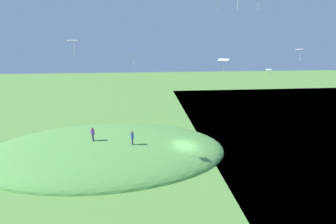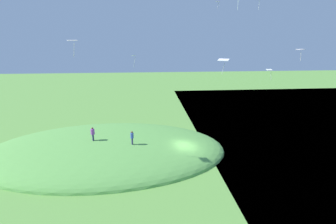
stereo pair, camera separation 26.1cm
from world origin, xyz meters
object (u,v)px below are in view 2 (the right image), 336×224
(kite_4, at_px, (223,60))
(kite_0, at_px, (258,0))
(kite_10, at_px, (300,50))
(person_on_hilltop, at_px, (132,136))
(kite_6, at_px, (218,2))
(kite_7, at_px, (134,57))
(person_walking_path, at_px, (93,132))
(kite_1, at_px, (72,41))
(kite_8, at_px, (269,71))

(kite_4, bearing_deg, kite_0, -129.38)
(kite_4, distance_m, kite_10, 9.90)
(person_on_hilltop, relative_size, kite_6, 1.60)
(kite_4, xyz_separation_m, kite_10, (-9.62, -2.12, 0.94))
(kite_0, xyz_separation_m, kite_7, (16.49, -5.97, -7.47))
(person_walking_path, bearing_deg, kite_6, 93.89)
(kite_1, xyz_separation_m, kite_4, (-14.79, -1.57, -1.94))
(person_on_hilltop, height_order, kite_0, kite_0)
(kite_4, xyz_separation_m, kite_6, (-2.80, -13.75, 7.43))
(kite_6, relative_size, kite_10, 0.78)
(kite_4, distance_m, kite_7, 17.13)
(kite_1, relative_size, kite_8, 1.21)
(kite_0, height_order, kite_8, kite_0)
(kite_4, relative_size, kite_7, 0.88)
(kite_6, relative_size, kite_7, 0.53)
(person_on_hilltop, bearing_deg, kite_1, -92.02)
(kite_1, xyz_separation_m, kite_6, (-17.59, -15.32, 5.49))
(person_on_hilltop, bearing_deg, kite_10, 63.37)
(kite_1, bearing_deg, kite_10, -171.39)
(kite_7, relative_size, kite_10, 1.46)
(kite_4, bearing_deg, kite_8, -160.42)
(person_on_hilltop, relative_size, kite_7, 0.86)
(person_on_hilltop, height_order, kite_6, kite_6)
(kite_8, distance_m, kite_10, 4.11)
(kite_7, bearing_deg, kite_0, 160.08)
(kite_0, height_order, kite_1, kite_0)
(kite_7, height_order, kite_10, kite_10)
(kite_0, distance_m, kite_1, 23.90)
(kite_4, xyz_separation_m, kite_8, (-6.25, -2.22, -1.40))
(kite_7, bearing_deg, kite_8, 144.13)
(person_on_hilltop, xyz_separation_m, kite_4, (-9.89, 1.02, 8.56))
(kite_6, bearing_deg, kite_10, 120.41)
(person_walking_path, bearing_deg, kite_1, -32.76)
(kite_6, distance_m, kite_7, 15.01)
(kite_6, bearing_deg, kite_7, -0.83)
(kite_8, bearing_deg, kite_7, -35.87)
(kite_7, xyz_separation_m, kite_8, (-16.20, 11.71, -0.91))
(kite_0, bearing_deg, kite_4, 50.62)
(kite_1, xyz_separation_m, kite_7, (-4.84, -15.51, -2.44))
(kite_6, bearing_deg, kite_4, 78.49)
(kite_0, bearing_deg, person_on_hilltop, 22.92)
(person_on_hilltop, xyz_separation_m, kite_7, (0.06, -12.92, 8.07))
(kite_7, bearing_deg, kite_6, 179.17)
(kite_0, distance_m, kite_8, 10.16)
(kite_1, distance_m, kite_7, 16.43)
(person_on_hilltop, distance_m, kite_1, 11.88)
(kite_4, distance_m, kite_6, 15.88)
(kite_4, bearing_deg, kite_10, -167.56)
(person_on_hilltop, height_order, kite_4, kite_4)
(person_walking_path, bearing_deg, kite_4, 51.45)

